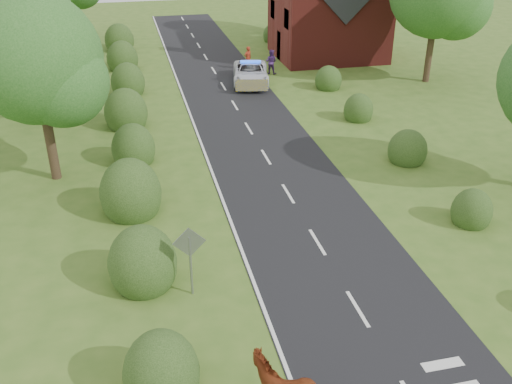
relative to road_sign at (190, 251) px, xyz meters
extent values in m
plane|color=#3F631F|center=(5.00, -2.00, -1.65)|extent=(120.00, 120.00, 0.00)
cube|color=black|center=(5.00, 13.00, -1.64)|extent=(6.00, 70.00, 0.02)
cube|color=white|center=(5.00, -2.00, -1.63)|extent=(0.12, 1.80, 0.01)
cube|color=white|center=(5.00, 2.00, -1.63)|extent=(0.12, 1.80, 0.01)
cube|color=white|center=(5.00, 6.00, -1.63)|extent=(0.12, 1.80, 0.01)
cube|color=white|center=(5.00, 10.00, -1.63)|extent=(0.12, 1.80, 0.01)
cube|color=white|center=(5.00, 14.00, -1.63)|extent=(0.12, 1.80, 0.01)
cube|color=white|center=(5.00, 18.00, -1.63)|extent=(0.12, 1.80, 0.01)
cube|color=white|center=(5.00, 22.00, -1.63)|extent=(0.12, 1.80, 0.01)
cube|color=white|center=(5.00, 26.00, -1.63)|extent=(0.12, 1.80, 0.01)
cube|color=white|center=(5.00, 30.00, -1.63)|extent=(0.12, 1.80, 0.01)
cube|color=white|center=(5.00, 34.00, -1.63)|extent=(0.12, 1.80, 0.01)
cube|color=white|center=(5.00, 38.00, -1.63)|extent=(0.12, 1.80, 0.01)
cube|color=white|center=(5.00, 42.00, -1.63)|extent=(0.12, 1.80, 0.01)
cube|color=white|center=(5.00, 46.00, -1.63)|extent=(0.12, 1.80, 0.01)
cube|color=white|center=(2.10, 13.00, -1.63)|extent=(0.12, 70.00, 0.01)
cube|color=white|center=(6.40, -4.80, -1.63)|extent=(1.20, 0.35, 0.01)
ellipsoid|color=#1B3511|center=(-1.30, -4.00, -0.99)|extent=(2.00, 2.10, 2.40)
ellipsoid|color=#1B3511|center=(-1.50, 1.00, -0.91)|extent=(2.30, 2.41, 2.70)
ellipsoid|color=#1B3511|center=(-1.70, 6.00, -0.83)|extent=(2.50, 2.62, 3.00)
ellipsoid|color=#1B3511|center=(-1.40, 11.00, -0.97)|extent=(2.10, 2.20, 2.50)
ellipsoid|color=#1B3511|center=(-1.60, 16.00, -0.88)|extent=(2.40, 2.52, 2.80)
ellipsoid|color=#1B3511|center=(-1.30, 22.00, -0.94)|extent=(2.20, 2.31, 2.60)
ellipsoid|color=#1B3511|center=(-1.50, 28.00, -0.91)|extent=(2.30, 2.41, 2.70)
ellipsoid|color=#1B3511|center=(-1.60, 34.00, -0.88)|extent=(2.40, 2.52, 2.80)
ellipsoid|color=#1B3511|center=(11.40, 2.00, -1.13)|extent=(1.60, 1.68, 1.90)
ellipsoid|color=#1B3511|center=(11.60, 8.00, -1.08)|extent=(1.90, 2.00, 2.10)
ellipsoid|color=#1B3511|center=(11.50, 14.00, -1.10)|extent=(1.70, 1.78, 2.00)
ellipsoid|color=#1B3511|center=(11.80, 20.00, -1.10)|extent=(1.80, 1.89, 2.00)
ellipsoid|color=#1B3511|center=(11.60, 34.00, -1.10)|extent=(1.70, 1.78, 2.00)
cylinder|color=#332316|center=(-5.00, 10.00, 0.33)|extent=(0.44, 0.44, 3.96)
sphere|color=#205419|center=(-5.00, 10.00, 3.93)|extent=(5.60, 5.60, 5.60)
sphere|color=#4E8538|center=(-4.02, 9.44, 3.03)|extent=(3.92, 3.92, 3.92)
cylinder|color=#332316|center=(-6.50, 18.00, 0.22)|extent=(0.44, 0.44, 3.74)
sphere|color=#205419|center=(-6.50, 18.00, 3.62)|extent=(5.60, 5.60, 5.60)
sphere|color=#4E8538|center=(-5.52, 17.44, 2.77)|extent=(3.92, 3.92, 3.92)
cylinder|color=#332316|center=(-8.00, 28.00, 0.77)|extent=(0.44, 0.44, 4.84)
cylinder|color=#332316|center=(-5.50, 38.00, 0.44)|extent=(0.44, 0.44, 4.18)
cylinder|color=#332316|center=(19.00, 20.00, 0.55)|extent=(0.44, 0.44, 4.40)
sphere|color=#4E8538|center=(20.12, 19.36, 3.55)|extent=(4.48, 4.48, 4.48)
cylinder|color=#332316|center=(14.00, 36.00, 0.33)|extent=(0.44, 0.44, 3.96)
cylinder|color=gray|center=(0.00, 0.00, -0.55)|extent=(0.08, 0.08, 2.20)
cube|color=gray|center=(0.00, 0.00, 0.35)|extent=(1.06, 0.04, 1.06)
cube|color=maroon|center=(14.50, 28.00, 1.10)|extent=(8.00, 7.00, 5.50)
imported|color=silver|center=(6.99, 22.36, -0.95)|extent=(3.27, 5.45, 1.42)
cube|color=yellow|center=(6.50, 19.83, -1.02)|extent=(2.09, 0.46, 0.78)
cube|color=blue|center=(6.99, 22.36, -0.16)|extent=(1.44, 0.54, 0.14)
imported|color=maroon|center=(7.52, 25.66, -0.78)|extent=(0.75, 0.65, 1.74)
imported|color=#472563|center=(8.94, 24.29, -0.78)|extent=(1.07, 1.02, 1.75)
camera|label=1|loc=(-1.38, -15.15, 10.08)|focal=40.00mm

